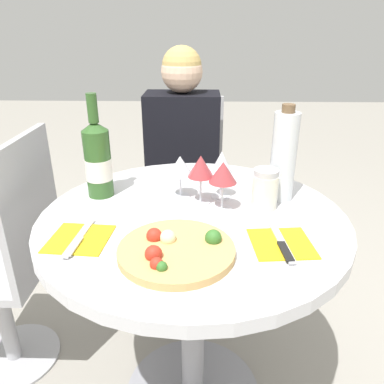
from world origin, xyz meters
The scene contains 14 objects.
dining_table centered at (0.00, 0.00, 0.59)m, with size 0.89×0.89×0.77m.
chair_behind_diner centered at (-0.07, 0.82, 0.46)m, with size 0.40×0.40×0.95m.
seated_diner centered at (-0.07, 0.67, 0.54)m, with size 0.34×0.43×1.20m.
chair_empty_side centered at (-0.68, 0.15, 0.46)m, with size 0.40×0.40×0.95m.
pizza_large centered at (-0.04, -0.21, 0.78)m, with size 0.28×0.28×0.05m.
wine_bottle centered at (-0.30, 0.13, 0.89)m, with size 0.08×0.08×0.33m.
tall_carafe centered at (0.27, 0.12, 0.91)m, with size 0.08×0.08×0.30m.
sugar_shaker centered at (0.21, 0.05, 0.83)m, with size 0.08×0.08×0.12m.
wine_glass_front_right centered at (0.09, 0.03, 0.88)m, with size 0.08×0.08×0.15m.
wine_glass_back_right centered at (0.09, 0.13, 0.88)m, with size 0.07×0.07×0.15m.
wine_glass_center centered at (0.02, 0.08, 0.88)m, with size 0.08×0.08×0.15m.
wine_glass_back_left centered at (-0.04, 0.13, 0.87)m, with size 0.08×0.08×0.14m.
place_setting_left centered at (-0.29, -0.15, 0.77)m, with size 0.16×0.19×0.01m.
place_setting_right centered at (0.23, -0.16, 0.77)m, with size 0.16×0.19×0.01m.
Camera 1 is at (0.02, -0.97, 1.27)m, focal length 35.00 mm.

